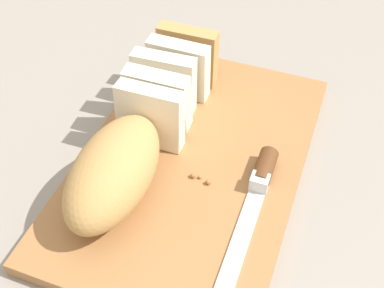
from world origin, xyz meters
name	(u,v)px	position (x,y,z in m)	size (l,w,h in m)	color
ground_plane	(192,169)	(0.00, 0.00, 0.00)	(3.00, 3.00, 0.00)	gray
cutting_board	(192,164)	(0.00, 0.00, 0.01)	(0.47, 0.30, 0.02)	#9E6B3D
bread_loaf	(138,132)	(-0.02, 0.07, 0.07)	(0.37, 0.11, 0.09)	tan
bread_knife	(257,191)	(-0.03, -0.10, 0.03)	(0.30, 0.03, 0.03)	silver
crumb_near_knife	(179,142)	(0.02, 0.03, 0.02)	(0.00, 0.00, 0.00)	#996633
crumb_near_loaf	(200,177)	(-0.03, -0.02, 0.02)	(0.00, 0.00, 0.00)	#996633
crumb_stray_left	(193,176)	(-0.03, -0.01, 0.03)	(0.01, 0.01, 0.01)	#996633
crumb_stray_right	(208,182)	(-0.04, -0.04, 0.03)	(0.01, 0.01, 0.01)	#996633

